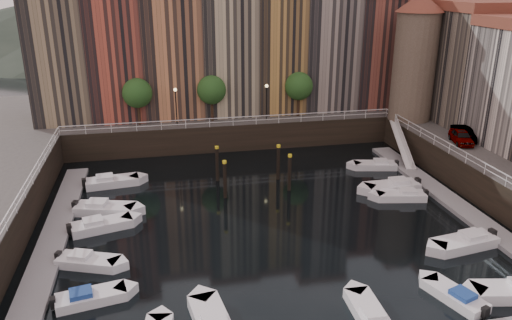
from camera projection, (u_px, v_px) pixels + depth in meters
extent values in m
plane|color=black|center=(265.00, 214.00, 40.83)|extent=(200.00, 200.00, 0.00)
cube|color=black|center=(221.00, 116.00, 64.22)|extent=(80.00, 20.00, 3.00)
cube|color=gray|center=(54.00, 238.00, 36.79)|extent=(2.00, 28.00, 0.35)
cube|color=gray|center=(451.00, 201.00, 42.91)|extent=(2.00, 28.00, 0.35)
cone|color=#2D382D|center=(67.00, 22.00, 133.90)|extent=(80.00, 80.00, 14.00)
cone|color=#2D382D|center=(197.00, 12.00, 139.82)|extent=(100.00, 100.00, 18.00)
cone|color=#2D382D|center=(316.00, 21.00, 147.47)|extent=(70.00, 70.00, 12.00)
cube|color=#8B7759|center=(62.00, 56.00, 55.59)|extent=(6.00, 10.00, 14.00)
cube|color=#AE4936|center=(116.00, 46.00, 56.36)|extent=(5.80, 10.00, 16.00)
cube|color=#C47C50|center=(171.00, 55.00, 57.95)|extent=(6.50, 10.00, 13.50)
cube|color=tan|center=(225.00, 47.00, 58.90)|extent=(6.20, 10.00, 15.00)
cube|color=#B58542|center=(274.00, 48.00, 60.10)|extent=(5.60, 10.00, 14.50)
cube|color=gray|center=(322.00, 38.00, 60.89)|extent=(6.40, 10.00, 16.50)
cube|color=brown|center=(368.00, 51.00, 62.66)|extent=(6.00, 10.00, 13.00)
cube|color=tan|center=(413.00, 40.00, 63.36)|extent=(5.90, 10.00, 15.50)
cube|color=#6F6354|center=(481.00, 69.00, 53.77)|extent=(9.00, 8.00, 12.00)
cube|color=brown|center=(490.00, 6.00, 51.53)|extent=(9.30, 8.30, 1.00)
cylinder|color=#6B5B4C|center=(414.00, 67.00, 54.84)|extent=(4.60, 4.60, 12.00)
cone|color=brown|center=(421.00, 2.00, 52.50)|extent=(5.20, 5.20, 2.00)
cylinder|color=black|center=(139.00, 115.00, 54.23)|extent=(0.30, 0.30, 2.40)
sphere|color=#1E4719|center=(137.00, 93.00, 53.40)|extent=(3.20, 3.20, 3.20)
cylinder|color=black|center=(212.00, 111.00, 55.74)|extent=(0.30, 0.30, 2.40)
sphere|color=#1E4719|center=(212.00, 90.00, 54.91)|extent=(3.20, 3.20, 3.20)
cylinder|color=black|center=(298.00, 107.00, 57.63)|extent=(0.30, 0.30, 2.40)
sphere|color=#1E4719|center=(299.00, 86.00, 56.80)|extent=(3.20, 3.20, 3.20)
cylinder|color=black|center=(176.00, 108.00, 53.79)|extent=(0.12, 0.12, 4.00)
sphere|color=#FFD88C|center=(175.00, 90.00, 53.10)|extent=(0.36, 0.36, 0.36)
cylinder|color=black|center=(266.00, 104.00, 55.68)|extent=(0.12, 0.12, 4.00)
sphere|color=#FFD88C|center=(267.00, 86.00, 54.99)|extent=(0.36, 0.36, 0.36)
cube|color=white|center=(233.00, 117.00, 54.18)|extent=(36.00, 0.08, 0.08)
cube|color=white|center=(233.00, 121.00, 54.33)|extent=(36.00, 0.06, 0.06)
cube|color=white|center=(476.00, 158.00, 41.95)|extent=(0.08, 34.00, 0.08)
cube|color=white|center=(475.00, 163.00, 42.11)|extent=(0.06, 34.00, 0.06)
cube|color=white|center=(19.00, 193.00, 35.14)|extent=(0.08, 34.00, 0.08)
cube|color=white|center=(20.00, 199.00, 35.30)|extent=(0.06, 34.00, 0.06)
cube|color=white|center=(402.00, 144.00, 52.65)|extent=(2.78, 8.26, 2.81)
cube|color=white|center=(403.00, 139.00, 52.48)|extent=(1.93, 8.32, 3.65)
cylinder|color=black|center=(225.00, 182.00, 43.44)|extent=(0.32, 0.32, 3.60)
cylinder|color=yellow|center=(225.00, 162.00, 42.80)|extent=(0.36, 0.36, 0.25)
cylinder|color=black|center=(217.00, 166.00, 47.09)|extent=(0.32, 0.32, 3.60)
cylinder|color=yellow|center=(217.00, 147.00, 46.45)|extent=(0.36, 0.36, 0.25)
cylinder|color=black|center=(289.00, 175.00, 44.98)|extent=(0.32, 0.32, 3.60)
cylinder|color=yellow|center=(290.00, 156.00, 44.34)|extent=(0.36, 0.36, 0.25)
cylinder|color=black|center=(278.00, 165.00, 47.46)|extent=(0.32, 0.32, 3.60)
cylinder|color=yellow|center=(279.00, 146.00, 46.82)|extent=(0.36, 0.36, 0.25)
cube|color=silver|center=(91.00, 298.00, 29.75)|extent=(4.26, 2.28, 0.69)
cube|color=navy|center=(81.00, 294.00, 29.41)|extent=(1.47, 1.32, 0.46)
cube|color=black|center=(53.00, 303.00, 28.92)|extent=(0.40, 0.51, 0.64)
cube|color=silver|center=(89.00, 262.00, 33.46)|extent=(4.45, 2.99, 0.71)
cube|color=silver|center=(80.00, 256.00, 33.40)|extent=(1.64, 1.53, 0.47)
cube|color=black|center=(59.00, 256.00, 33.71)|extent=(0.48, 0.56, 0.66)
cube|color=silver|center=(102.00, 226.00, 38.33)|extent=(4.81, 2.83, 0.77)
cube|color=silver|center=(93.00, 222.00, 37.92)|extent=(1.70, 1.56, 0.51)
cube|color=black|center=(69.00, 229.00, 37.26)|extent=(0.48, 0.59, 0.72)
cube|color=silver|center=(106.00, 209.00, 40.96)|extent=(5.15, 3.08, 0.82)
cube|color=silver|center=(97.00, 204.00, 40.83)|extent=(1.83, 1.68, 0.55)
cube|color=black|center=(75.00, 205.00, 41.02)|extent=(0.52, 0.63, 0.77)
cube|color=silver|center=(112.00, 182.00, 46.42)|extent=(4.94, 2.39, 0.81)
cube|color=silver|center=(105.00, 178.00, 46.06)|extent=(1.66, 1.47, 0.54)
cube|color=black|center=(84.00, 183.00, 45.59)|extent=(0.44, 0.58, 0.76)
cube|color=silver|center=(512.00, 293.00, 30.15)|extent=(4.95, 2.69, 0.80)
cube|color=silver|center=(464.00, 243.00, 35.73)|extent=(5.02, 2.55, 0.82)
cube|color=silver|center=(472.00, 236.00, 35.77)|extent=(1.70, 1.52, 0.54)
cube|color=black|center=(492.00, 234.00, 36.45)|extent=(0.46, 0.60, 0.76)
cube|color=silver|center=(401.00, 196.00, 43.53)|extent=(4.41, 2.38, 0.71)
cube|color=silver|center=(408.00, 192.00, 43.39)|extent=(1.52, 1.37, 0.48)
cube|color=black|center=(426.00, 194.00, 43.47)|extent=(0.42, 0.53, 0.67)
cube|color=silver|center=(392.00, 187.00, 45.24)|extent=(4.93, 1.98, 0.83)
cube|color=silver|center=(399.00, 182.00, 45.21)|extent=(1.58, 1.36, 0.56)
cube|color=black|center=(418.00, 182.00, 45.67)|extent=(0.40, 0.56, 0.78)
cube|color=silver|center=(375.00, 166.00, 50.57)|extent=(4.44, 2.46, 0.71)
cube|color=silver|center=(381.00, 162.00, 50.42)|extent=(1.54, 1.40, 0.48)
cube|color=black|center=(397.00, 164.00, 50.47)|extent=(0.43, 0.54, 0.67)
cube|color=silver|center=(368.00, 313.00, 28.38)|extent=(1.72, 4.18, 0.70)
cube|color=silver|center=(373.00, 313.00, 27.71)|extent=(1.17, 1.35, 0.47)
cube|color=silver|center=(454.00, 296.00, 29.90)|extent=(2.72, 4.27, 0.68)
cube|color=navy|center=(463.00, 295.00, 29.32)|extent=(1.43, 1.55, 0.45)
cube|color=black|center=(485.00, 312.00, 28.14)|extent=(0.53, 0.44, 0.63)
imported|color=gray|center=(461.00, 138.00, 48.22)|extent=(2.55, 4.20, 1.34)
imported|color=gray|center=(463.00, 134.00, 49.19)|extent=(2.51, 4.38, 1.36)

